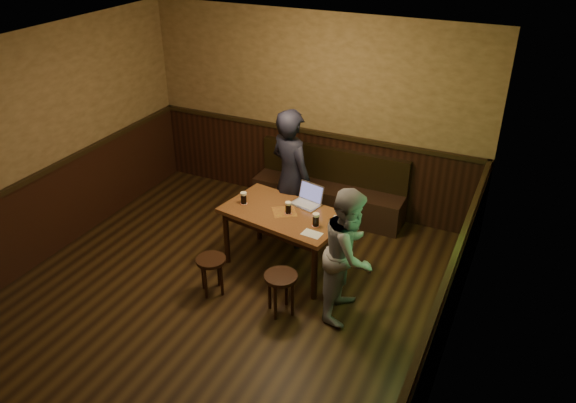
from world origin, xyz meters
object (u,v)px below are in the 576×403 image
at_px(bench, 329,194).
at_px(person_grey, 349,254).
at_px(laptop, 308,199).
at_px(stool_right, 281,283).
at_px(pint_mid, 288,208).
at_px(pint_right, 316,220).
at_px(pint_left, 244,198).
at_px(person_suit, 291,178).
at_px(pub_table, 284,219).
at_px(stool_left, 211,265).

bearing_deg(bench, person_grey, -63.35).
bearing_deg(person_grey, laptop, 43.81).
relative_size(stool_right, person_grey, 0.33).
distance_m(bench, laptop, 1.31).
relative_size(pint_mid, pint_right, 0.94).
distance_m(stool_right, pint_left, 1.27).
relative_size(person_suit, person_grey, 1.22).
height_order(pint_right, laptop, laptop).
bearing_deg(laptop, pub_table, -105.75).
bearing_deg(stool_right, person_grey, 27.25).
relative_size(bench, stool_left, 4.72).
height_order(pint_left, pint_right, pint_right).
distance_m(laptop, person_grey, 1.14).
relative_size(pint_mid, laptop, 0.38).
bearing_deg(pint_mid, person_suit, 111.85).
bearing_deg(bench, laptop, -81.70).
height_order(stool_left, pint_right, pint_right).
bearing_deg(stool_left, bench, 76.96).
bearing_deg(pint_right, stool_right, -99.99).
bearing_deg(person_grey, stool_right, 114.95).
xyz_separation_m(pint_left, pint_mid, (0.59, 0.01, -0.00)).
distance_m(bench, person_suit, 1.11).
relative_size(stool_right, pint_mid, 3.29).
relative_size(bench, pint_left, 14.35).
distance_m(bench, stool_left, 2.38).
xyz_separation_m(pint_mid, person_grey, (0.94, -0.47, -0.10)).
bearing_deg(stool_left, stool_right, 0.87).
bearing_deg(bench, person_suit, -101.47).
bearing_deg(person_suit, laptop, 166.97).
height_order(stool_right, pint_left, pint_left).
height_order(pub_table, laptop, laptop).
bearing_deg(pint_left, pint_mid, 1.27).
height_order(stool_right, person_suit, person_suit).
relative_size(bench, person_grey, 1.44).
bearing_deg(stool_right, stool_left, -179.13).
xyz_separation_m(stool_right, person_grey, (0.65, 0.33, 0.36)).
bearing_deg(pub_table, pint_right, -6.76).
distance_m(stool_left, pint_mid, 1.12).
height_order(pub_table, pint_left, pint_left).
distance_m(pint_left, person_grey, 1.60).
bearing_deg(pub_table, pint_left, -167.82).
bearing_deg(stool_right, pub_table, 112.89).
bearing_deg(laptop, bench, 111.91).
bearing_deg(pint_left, pint_right, -6.53).
bearing_deg(bench, pub_table, -90.00).
bearing_deg(person_suit, person_grey, 162.85).
relative_size(stool_left, pint_right, 2.90).
relative_size(bench, laptop, 5.53).
bearing_deg(pub_table, person_grey, -15.98).
relative_size(bench, pint_mid, 14.54).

